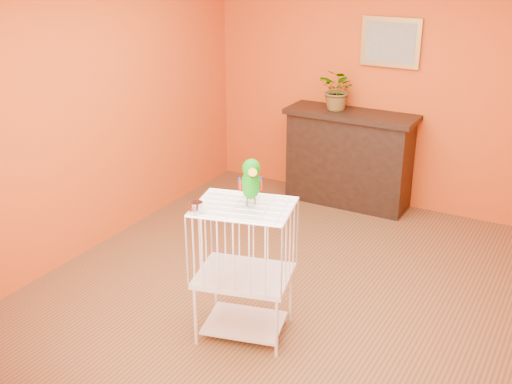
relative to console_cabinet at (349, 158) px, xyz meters
The scene contains 8 objects.
ground 2.10m from the console_cabinet, 81.49° to the right, with size 4.50×4.50×0.00m, color brown.
room_shell 2.29m from the console_cabinet, 81.49° to the right, with size 4.50×4.50×4.50m.
console_cabinet is the anchor object (origin of this frame).
potted_plant 0.70m from the console_cabinet, 166.26° to the left, with size 0.39×0.44×0.34m, color #26722D.
framed_picture 1.29m from the console_cabinet, 34.83° to the left, with size 0.62×0.04×0.50m.
birdcage 2.73m from the console_cabinet, 84.23° to the right, with size 0.77×0.66×1.03m.
feed_cup 3.01m from the console_cabinet, 89.11° to the right, with size 0.10×0.10×0.07m, color silver.
parrot 2.78m from the console_cabinet, 83.41° to the right, with size 0.24×0.29×0.35m.
Camera 1 is at (2.03, -4.21, 2.76)m, focal length 45.00 mm.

